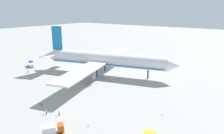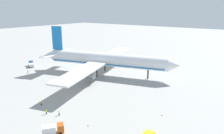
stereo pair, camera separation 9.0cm
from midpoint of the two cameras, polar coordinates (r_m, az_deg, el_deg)
name	(u,v)px [view 1 (the left image)]	position (r m, az deg, el deg)	size (l,w,h in m)	color
ground_plane	(107,74)	(110.28, -1.49, -1.92)	(600.00, 600.00, 0.00)	#9E9E99
airliner	(104,60)	(108.64, -2.19, 1.93)	(71.71, 77.59, 23.61)	white
service_truck_1	(31,64)	(133.42, -20.74, 0.73)	(7.15, 5.54, 2.80)	#194CA5
service_truck_2	(53,129)	(61.68, -15.44, -15.63)	(5.27, 5.93, 2.61)	#BF4C14
ground_worker_0	(46,112)	(72.95, -17.07, -11.25)	(0.54, 0.54, 1.66)	black
ground_worker_2	(28,71)	(120.22, -21.45, -1.11)	(0.46, 0.46, 1.73)	navy
ground_worker_3	(59,113)	(71.08, -13.89, -11.75)	(0.56, 0.56, 1.63)	black
ground_worker_4	(41,103)	(79.29, -18.28, -9.10)	(0.56, 0.56, 1.78)	black
traffic_cone_1	(162,115)	(70.95, 13.11, -12.25)	(0.36, 0.36, 0.55)	orange
traffic_cone_2	(88,125)	(64.09, -6.36, -15.11)	(0.36, 0.36, 0.55)	orange
traffic_cone_3	(49,62)	(140.48, -16.52, 1.33)	(0.36, 0.36, 0.55)	orange
traffic_cone_4	(109,56)	(152.93, -0.70, 3.07)	(0.36, 0.36, 0.55)	orange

